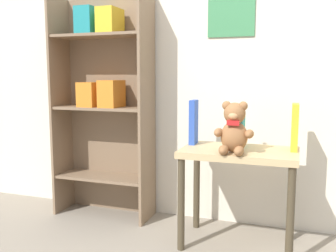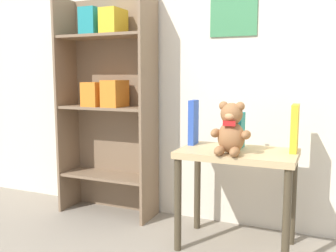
{
  "view_description": "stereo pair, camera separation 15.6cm",
  "coord_description": "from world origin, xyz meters",
  "px_view_note": "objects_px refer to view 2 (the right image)",
  "views": [
    {
      "loc": [
        0.44,
        -1.04,
        0.95
      ],
      "look_at": [
        -0.29,
        1.06,
        0.66
      ],
      "focal_mm": 40.0,
      "sensor_mm": 36.0,
      "label": 1
    },
    {
      "loc": [
        0.59,
        -0.98,
        0.95
      ],
      "look_at": [
        -0.29,
        1.06,
        0.66
      ],
      "focal_mm": 40.0,
      "sensor_mm": 36.0,
      "label": 2
    }
  ],
  "objects_px": {
    "display_table": "(237,167)",
    "book_standing_teal": "(241,130)",
    "book_standing_blue": "(193,122)",
    "book_standing_yellow": "(295,128)",
    "teddy_bear": "(231,130)",
    "bookshelf_side": "(109,94)"
  },
  "relations": [
    {
      "from": "teddy_bear",
      "to": "book_standing_yellow",
      "type": "height_order",
      "value": "teddy_bear"
    },
    {
      "from": "display_table",
      "to": "book_standing_teal",
      "type": "bearing_deg",
      "value": 90.0
    },
    {
      "from": "display_table",
      "to": "teddy_bear",
      "type": "distance_m",
      "value": 0.24
    },
    {
      "from": "bookshelf_side",
      "to": "book_standing_blue",
      "type": "bearing_deg",
      "value": -11.46
    },
    {
      "from": "teddy_bear",
      "to": "bookshelf_side",
      "type": "bearing_deg",
      "value": 161.38
    },
    {
      "from": "teddy_bear",
      "to": "book_standing_teal",
      "type": "height_order",
      "value": "teddy_bear"
    },
    {
      "from": "bookshelf_side",
      "to": "teddy_bear",
      "type": "height_order",
      "value": "bookshelf_side"
    },
    {
      "from": "book_standing_blue",
      "to": "book_standing_yellow",
      "type": "xyz_separation_m",
      "value": [
        0.57,
        0.0,
        -0.0
      ]
    },
    {
      "from": "teddy_bear",
      "to": "book_standing_yellow",
      "type": "relative_size",
      "value": 1.07
    },
    {
      "from": "teddy_bear",
      "to": "book_standing_yellow",
      "type": "bearing_deg",
      "value": 31.01
    },
    {
      "from": "bookshelf_side",
      "to": "teddy_bear",
      "type": "xyz_separation_m",
      "value": [
        0.93,
        -0.31,
        -0.15
      ]
    },
    {
      "from": "book_standing_yellow",
      "to": "teddy_bear",
      "type": "bearing_deg",
      "value": -150.24
    },
    {
      "from": "teddy_bear",
      "to": "book_standing_blue",
      "type": "height_order",
      "value": "teddy_bear"
    },
    {
      "from": "book_standing_teal",
      "to": "book_standing_yellow",
      "type": "xyz_separation_m",
      "value": [
        0.28,
        0.0,
        0.03
      ]
    },
    {
      "from": "bookshelf_side",
      "to": "book_standing_blue",
      "type": "distance_m",
      "value": 0.69
    },
    {
      "from": "display_table",
      "to": "book_standing_blue",
      "type": "height_order",
      "value": "book_standing_blue"
    },
    {
      "from": "book_standing_blue",
      "to": "book_standing_teal",
      "type": "distance_m",
      "value": 0.29
    },
    {
      "from": "display_table",
      "to": "book_standing_blue",
      "type": "xyz_separation_m",
      "value": [
        -0.28,
        0.08,
        0.22
      ]
    },
    {
      "from": "book_standing_blue",
      "to": "book_standing_teal",
      "type": "relative_size",
      "value": 1.32
    },
    {
      "from": "book_standing_teal",
      "to": "book_standing_yellow",
      "type": "height_order",
      "value": "book_standing_yellow"
    },
    {
      "from": "teddy_bear",
      "to": "book_standing_blue",
      "type": "xyz_separation_m",
      "value": [
        -0.27,
        0.18,
        0.01
      ]
    },
    {
      "from": "display_table",
      "to": "book_standing_teal",
      "type": "height_order",
      "value": "book_standing_teal"
    }
  ]
}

